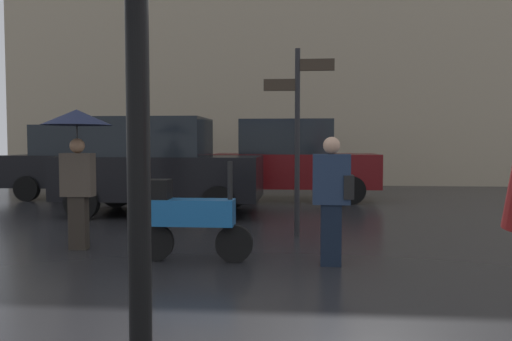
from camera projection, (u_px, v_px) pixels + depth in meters
name	position (u px, v px, depth m)	size (l,w,h in m)	color
pedestrian_with_umbrella	(77.00, 139.00, 6.95)	(0.94, 0.94, 1.91)	#2A241E
pedestrian_with_bag	(333.00, 193.00, 6.05)	(0.48, 0.24, 1.53)	black
parked_scooter	(191.00, 217.00, 6.28)	(1.44, 0.32, 1.23)	black
parked_car_left	(292.00, 160.00, 13.07)	(4.16, 1.96, 2.04)	#590C0F
parked_car_right	(159.00, 166.00, 10.46)	(4.01, 2.04, 1.96)	black
parked_car_distant	(94.00, 161.00, 13.52)	(4.39, 2.02, 1.91)	black
street_signpost	(298.00, 123.00, 7.87)	(1.08, 0.08, 2.90)	black
building_block	(284.00, 8.00, 18.31)	(19.70, 2.18, 12.53)	gray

